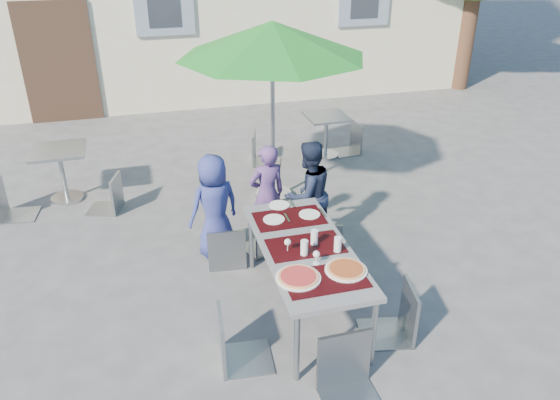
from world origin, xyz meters
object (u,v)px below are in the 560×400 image
object	(u,v)px
child_1	(267,195)
chair_2	(325,218)
chair_5	(352,336)
child_0	(214,206)
chair_1	(265,212)
chair_0	(225,223)
bg_chair_r_1	(352,121)
dining_table	(305,251)
bg_chair_r_0	(106,173)
cafe_table_0	(61,165)
cafe_table_1	(326,130)
pizza_near_left	(298,277)
chair_3	(232,309)
patio_umbrella	(272,41)
bg_chair_l_1	(260,129)
pizza_near_right	(346,269)
chair_4	(402,282)
bg_chair_l_0	(3,177)
child_2	(308,194)

from	to	relation	value
child_1	chair_2	xyz separation A→B (m)	(0.55, -0.50, -0.13)
child_1	chair_5	distance (m)	2.52
child_0	chair_1	world-z (taller)	child_0
chair_0	bg_chair_r_1	world-z (taller)	chair_0
dining_table	bg_chair_r_0	bearing A→B (deg)	124.58
cafe_table_0	cafe_table_1	size ratio (longest dim) A/B	1.08
pizza_near_left	chair_3	size ratio (longest dim) A/B	0.39
child_1	chair_1	bearing A→B (deg)	59.28
patio_umbrella	cafe_table_0	xyz separation A→B (m)	(-2.77, 0.73, -1.64)
pizza_near_left	bg_chair_r_0	bearing A→B (deg)	117.30
chair_3	bg_chair_l_1	xyz separation A→B (m)	(1.24, 4.21, -0.02)
chair_0	chair_5	xyz separation A→B (m)	(0.61, -2.11, 0.07)
pizza_near_right	bg_chair_l_1	world-z (taller)	bg_chair_l_1
chair_5	cafe_table_1	bearing A→B (deg)	72.60
child_1	patio_umbrella	bearing A→B (deg)	-119.02
chair_1	chair_4	bearing A→B (deg)	-64.07
dining_table	bg_chair_l_0	xyz separation A→B (m)	(-3.11, 2.84, -0.13)
chair_2	chair_0	bearing A→B (deg)	175.48
child_0	chair_4	distance (m)	2.30
pizza_near_right	chair_1	world-z (taller)	chair_1
chair_0	cafe_table_0	distance (m)	2.87
patio_umbrella	cafe_table_1	distance (m)	2.44
chair_1	bg_chair_r_1	distance (m)	3.34
dining_table	chair_4	bearing A→B (deg)	-38.08
dining_table	chair_5	xyz separation A→B (m)	(0.02, -1.13, -0.08)
bg_chair_l_0	patio_umbrella	bearing A→B (deg)	-6.66
chair_3	bg_chair_r_0	world-z (taller)	chair_3
dining_table	child_2	bearing A→B (deg)	71.01
chair_1	bg_chair_r_1	world-z (taller)	bg_chair_r_1
chair_0	bg_chair_l_1	xyz separation A→B (m)	(1.03, 2.71, 0.01)
patio_umbrella	bg_chair_l_0	xyz separation A→B (m)	(-3.43, 0.40, -1.58)
patio_umbrella	chair_3	bearing A→B (deg)	-110.75
pizza_near_left	bg_chair_l_0	world-z (taller)	bg_chair_l_0
pizza_near_right	bg_chair_r_0	distance (m)	3.79
bg_chair_l_0	cafe_table_1	size ratio (longest dim) A/B	1.41
pizza_near_left	child_1	world-z (taller)	child_1
bg_chair_l_0	child_2	bearing A→B (deg)	-24.62
child_1	chair_4	size ratio (longest dim) A/B	1.23
dining_table	cafe_table_1	size ratio (longest dim) A/B	2.68
chair_4	bg_chair_r_0	distance (m)	4.15
child_2	bg_chair_l_1	xyz separation A→B (m)	(0.02, 2.47, -0.08)
cafe_table_1	bg_chair_l_1	world-z (taller)	bg_chair_l_1
bg_chair_l_1	chair_1	bearing A→B (deg)	-102.19
chair_3	chair_4	size ratio (longest dim) A/B	0.99
cafe_table_0	bg_chair_l_0	bearing A→B (deg)	-153.37
dining_table	bg_chair_r_0	distance (m)	3.27
pizza_near_left	chair_4	xyz separation A→B (m)	(0.94, -0.09, -0.18)
pizza_near_left	chair_1	bearing A→B (deg)	86.28
cafe_table_1	patio_umbrella	bearing A→B (deg)	-133.85
patio_umbrella	bg_chair_l_0	distance (m)	3.80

